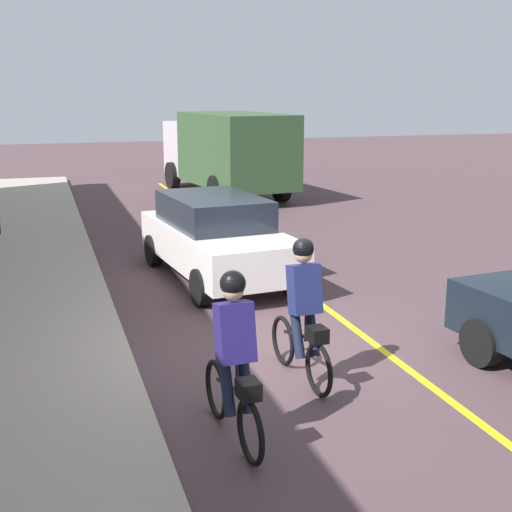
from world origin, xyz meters
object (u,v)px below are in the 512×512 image
(cyclist_lead, at_px, (303,312))
(cyclist_follow, at_px, (234,359))
(box_truck_background, at_px, (227,150))
(parked_sedan_rear, at_px, (216,236))

(cyclist_lead, distance_m, cyclist_follow, 1.72)
(box_truck_background, bearing_deg, parked_sedan_rear, 156.40)
(cyclist_lead, bearing_deg, parked_sedan_rear, -6.18)
(cyclist_lead, distance_m, box_truck_background, 15.51)
(cyclist_lead, bearing_deg, box_truck_background, -15.74)
(parked_sedan_rear, distance_m, box_truck_background, 10.58)
(box_truck_background, bearing_deg, cyclist_follow, 157.78)
(cyclist_follow, bearing_deg, box_truck_background, -18.93)
(cyclist_follow, height_order, parked_sedan_rear, cyclist_follow)
(cyclist_lead, relative_size, box_truck_background, 0.26)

